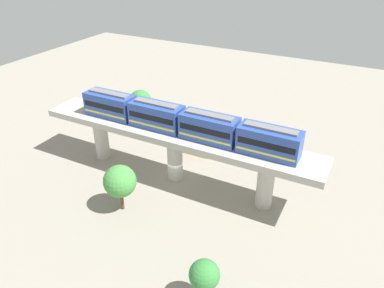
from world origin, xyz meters
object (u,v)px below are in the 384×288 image
(train, at_px, (182,121))
(tree_near_viaduct, at_px, (120,181))
(parked_car_silver, at_px, (286,167))
(parked_car_yellow, at_px, (197,148))
(parked_car_orange, at_px, (191,127))
(tree_mid_lot, at_px, (204,275))
(tree_far_corner, at_px, (140,101))

(train, xyz_separation_m, tree_near_viaduct, (-7.96, 3.46, -4.60))
(parked_car_silver, bearing_deg, tree_near_viaduct, 126.31)
(parked_car_yellow, bearing_deg, tree_near_viaduct, 172.30)
(parked_car_silver, relative_size, tree_near_viaduct, 0.79)
(parked_car_orange, relative_size, tree_near_viaduct, 0.75)
(tree_near_viaduct, height_order, tree_mid_lot, tree_near_viaduct)
(parked_car_silver, bearing_deg, parked_car_orange, 62.86)
(parked_car_yellow, distance_m, tree_mid_lot, 24.85)
(parked_car_yellow, height_order, parked_car_orange, same)
(train, distance_m, tree_near_viaduct, 9.82)
(parked_car_silver, relative_size, parked_car_yellow, 1.06)
(parked_car_silver, bearing_deg, tree_far_corner, 69.38)
(train, distance_m, tree_far_corner, 19.61)
(tree_mid_lot, bearing_deg, train, 34.39)
(train, bearing_deg, tree_near_viaduct, 156.52)
(parked_car_orange, bearing_deg, train, -156.51)
(parked_car_yellow, xyz_separation_m, parked_car_orange, (5.60, 3.85, 0.00))
(parked_car_yellow, xyz_separation_m, tree_near_viaduct, (-15.00, 1.92, 3.06))
(train, xyz_separation_m, parked_car_yellow, (7.05, 1.54, -7.66))
(parked_car_silver, relative_size, parked_car_orange, 1.06)
(parked_car_silver, distance_m, tree_far_corner, 26.12)
(train, xyz_separation_m, tree_far_corner, (12.17, 14.58, -4.86))
(parked_car_yellow, distance_m, tree_far_corner, 14.29)
(tree_mid_lot, height_order, tree_far_corner, tree_far_corner)
(tree_near_viaduct, relative_size, tree_far_corner, 1.05)
(tree_near_viaduct, distance_m, tree_far_corner, 23.00)
(parked_car_silver, bearing_deg, parked_car_yellow, 83.03)
(train, bearing_deg, tree_far_corner, 50.15)
(train, bearing_deg, parked_car_yellow, 12.32)
(tree_mid_lot, bearing_deg, parked_car_silver, -2.40)
(tree_near_viaduct, distance_m, tree_mid_lot, 15.18)
(parked_car_silver, height_order, tree_far_corner, tree_far_corner)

